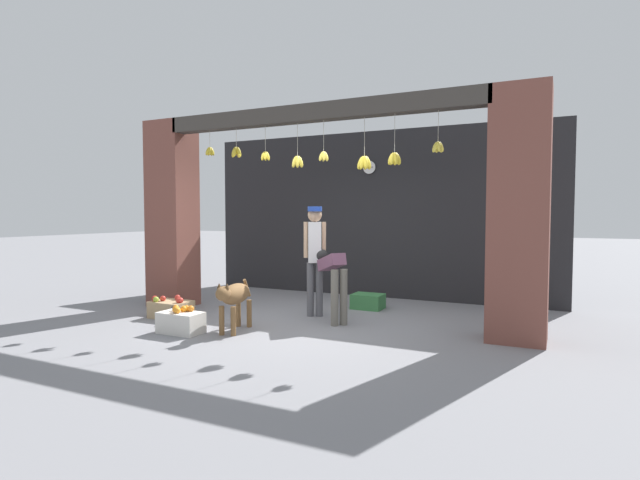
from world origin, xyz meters
TOP-DOWN VIEW (x-y plane):
  - ground_plane at (0.00, 0.00)m, footprint 60.00×60.00m
  - shop_back_wall at (0.00, 2.72)m, footprint 6.85×0.12m
  - shop_pillar_left at (-2.77, 0.30)m, footprint 0.70×0.60m
  - shop_pillar_right at (2.77, 0.30)m, footprint 0.70×0.60m
  - storefront_awning at (0.02, 0.12)m, footprint 4.95×0.28m
  - dog at (-0.68, -0.83)m, footprint 0.40×0.99m
  - shopkeeper at (-0.16, 0.55)m, footprint 0.32×0.31m
  - worker_stooping at (0.26, 0.29)m, footprint 0.68×0.63m
  - fruit_crate_oranges at (-1.28, -1.21)m, footprint 0.59×0.33m
  - fruit_crate_apples at (-2.09, -0.51)m, footprint 0.58×0.43m
  - produce_box_green at (0.36, 1.48)m, footprint 0.50×0.39m
  - water_bottle at (-1.76, -0.82)m, footprint 0.08×0.08m
  - wall_clock at (-0.06, 2.65)m, footprint 0.26×0.03m

SIDE VIEW (x-z plane):
  - ground_plane at x=0.00m, z-range 0.00..0.00m
  - water_bottle at x=-1.76m, z-range -0.01..0.25m
  - produce_box_green at x=0.36m, z-range 0.00..0.25m
  - fruit_crate_apples at x=-2.09m, z-range -0.03..0.30m
  - fruit_crate_oranges at x=-1.28m, z-range -0.03..0.33m
  - dog at x=-0.68m, z-range 0.13..0.83m
  - worker_stooping at x=0.26m, z-range 0.17..1.22m
  - shopkeeper at x=-0.16m, z-range 0.16..1.86m
  - shop_back_wall at x=0.00m, z-range 0.00..3.14m
  - shop_pillar_left at x=-2.77m, z-range 0.00..3.14m
  - shop_pillar_right at x=2.77m, z-range 0.00..3.14m
  - wall_clock at x=-0.06m, z-range 2.33..2.59m
  - storefront_awning at x=0.02m, z-range 2.48..3.45m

